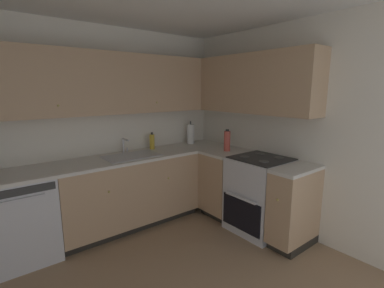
{
  "coord_description": "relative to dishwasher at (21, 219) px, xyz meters",
  "views": [
    {
      "loc": [
        -1.01,
        -1.6,
        1.68
      ],
      "look_at": [
        0.96,
        0.9,
        1.05
      ],
      "focal_mm": 26.11,
      "sensor_mm": 36.0,
      "label": 1
    }
  ],
  "objects": [
    {
      "name": "wall_back",
      "position": [
        0.75,
        0.33,
        0.79
      ],
      "size": [
        3.82,
        0.05,
        2.42
      ],
      "primitive_type": "cube",
      "color": "silver",
      "rests_on": "ground_plane"
    },
    {
      "name": "wall_right",
      "position": [
        2.64,
        -1.45,
        0.79
      ],
      "size": [
        0.05,
        3.6,
        2.42
      ],
      "primitive_type": "cube",
      "color": "silver",
      "rests_on": "ground_plane"
    },
    {
      "name": "dishwasher",
      "position": [
        0.0,
        0.0,
        0.0
      ],
      "size": [
        0.6,
        0.63,
        0.85
      ],
      "color": "silver",
      "rests_on": "ground_plane"
    },
    {
      "name": "lower_cabinets_back",
      "position": [
        1.16,
        0.0,
        0.0
      ],
      "size": [
        1.71,
        0.62,
        0.85
      ],
      "color": "tan",
      "rests_on": "ground_plane"
    },
    {
      "name": "countertop_back",
      "position": [
        1.16,
        0.0,
        0.44
      ],
      "size": [
        2.91,
        0.6,
        0.03
      ],
      "primitive_type": "cube",
      "color": "beige",
      "rests_on": "lower_cabinets_back"
    },
    {
      "name": "lower_cabinets_right",
      "position": [
        2.32,
        -0.92,
        0.0
      ],
      "size": [
        0.62,
        1.39,
        0.85
      ],
      "color": "tan",
      "rests_on": "ground_plane"
    },
    {
      "name": "countertop_right",
      "position": [
        2.31,
        -0.92,
        0.44
      ],
      "size": [
        0.6,
        1.39,
        0.03
      ],
      "color": "beige",
      "rests_on": "lower_cabinets_right"
    },
    {
      "name": "oven_range",
      "position": [
        2.33,
        -1.08,
        0.03
      ],
      "size": [
        0.68,
        0.62,
        1.04
      ],
      "color": "silver",
      "rests_on": "ground_plane"
    },
    {
      "name": "upper_cabinets_back",
      "position": [
        1.0,
        0.14,
        1.32
      ],
      "size": [
        2.59,
        0.34,
        0.7
      ],
      "color": "tan"
    },
    {
      "name": "upper_cabinets_right",
      "position": [
        2.45,
        -0.67,
        1.32
      ],
      "size": [
        0.32,
        1.94,
        0.7
      ],
      "color": "tan"
    },
    {
      "name": "sink",
      "position": [
        1.2,
        -0.03,
        0.42
      ],
      "size": [
        0.65,
        0.4,
        0.1
      ],
      "color": "#B7B7BC",
      "rests_on": "countertop_back"
    },
    {
      "name": "faucet",
      "position": [
        1.2,
        0.18,
        0.58
      ],
      "size": [
        0.07,
        0.16,
        0.19
      ],
      "color": "silver",
      "rests_on": "countertop_back"
    },
    {
      "name": "soap_bottle",
      "position": [
        1.6,
        0.18,
        0.56
      ],
      "size": [
        0.07,
        0.07,
        0.23
      ],
      "color": "gold",
      "rests_on": "countertop_back"
    },
    {
      "name": "paper_towel_roll",
      "position": [
        2.25,
        0.16,
        0.6
      ],
      "size": [
        0.11,
        0.11,
        0.35
      ],
      "color": "white",
      "rests_on": "countertop_back"
    },
    {
      "name": "oil_bottle",
      "position": [
        2.31,
        -0.53,
        0.59
      ],
      "size": [
        0.08,
        0.08,
        0.28
      ],
      "color": "#BF4C3F",
      "rests_on": "countertop_right"
    }
  ]
}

